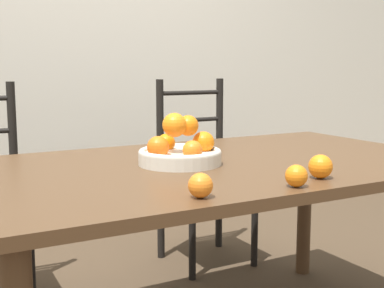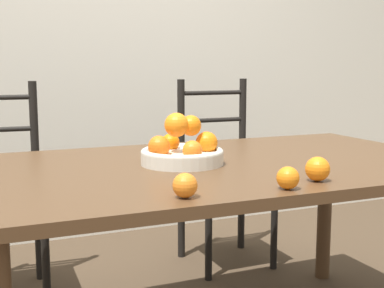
{
  "view_description": "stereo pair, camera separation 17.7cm",
  "coord_description": "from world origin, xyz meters",
  "px_view_note": "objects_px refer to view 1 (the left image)",
  "views": [
    {
      "loc": [
        -1.0,
        -1.61,
        1.07
      ],
      "look_at": [
        -0.15,
        -0.07,
        0.81
      ],
      "focal_mm": 50.0,
      "sensor_mm": 36.0,
      "label": 1
    },
    {
      "loc": [
        -0.84,
        -1.68,
        1.07
      ],
      "look_at": [
        -0.15,
        -0.07,
        0.81
      ],
      "focal_mm": 50.0,
      "sensor_mm": 36.0,
      "label": 2
    }
  ],
  "objects_px": {
    "fruit_bowl": "(180,150)",
    "orange_loose_2": "(296,176)",
    "orange_loose_1": "(321,167)",
    "orange_loose_0": "(200,185)",
    "chair_right": "(203,177)"
  },
  "relations": [
    {
      "from": "fruit_bowl",
      "to": "orange_loose_2",
      "type": "relative_size",
      "value": 4.49
    },
    {
      "from": "orange_loose_1",
      "to": "orange_loose_0",
      "type": "bearing_deg",
      "value": -175.92
    },
    {
      "from": "orange_loose_0",
      "to": "chair_right",
      "type": "relative_size",
      "value": 0.07
    },
    {
      "from": "fruit_bowl",
      "to": "chair_right",
      "type": "distance_m",
      "value": 1.07
    },
    {
      "from": "chair_right",
      "to": "orange_loose_1",
      "type": "bearing_deg",
      "value": -104.12
    },
    {
      "from": "orange_loose_0",
      "to": "orange_loose_1",
      "type": "relative_size",
      "value": 0.9
    },
    {
      "from": "fruit_bowl",
      "to": "orange_loose_2",
      "type": "bearing_deg",
      "value": -74.93
    },
    {
      "from": "orange_loose_1",
      "to": "orange_loose_2",
      "type": "relative_size",
      "value": 1.15
    },
    {
      "from": "orange_loose_1",
      "to": "chair_right",
      "type": "xyz_separation_m",
      "value": [
        0.31,
        1.25,
        -0.29
      ]
    },
    {
      "from": "orange_loose_0",
      "to": "chair_right",
      "type": "bearing_deg",
      "value": 59.58
    },
    {
      "from": "orange_loose_2",
      "to": "chair_right",
      "type": "height_order",
      "value": "chair_right"
    },
    {
      "from": "orange_loose_0",
      "to": "chair_right",
      "type": "xyz_separation_m",
      "value": [
        0.76,
        1.29,
        -0.29
      ]
    },
    {
      "from": "orange_loose_0",
      "to": "orange_loose_2",
      "type": "xyz_separation_m",
      "value": [
        0.3,
        -0.02,
        -0.0
      ]
    },
    {
      "from": "orange_loose_2",
      "to": "orange_loose_1",
      "type": "bearing_deg",
      "value": 21.32
    },
    {
      "from": "orange_loose_0",
      "to": "orange_loose_1",
      "type": "bearing_deg",
      "value": 4.08
    }
  ]
}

